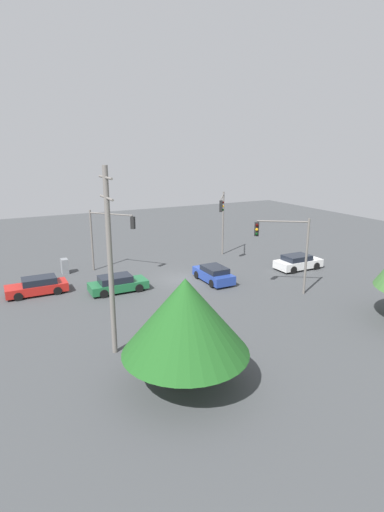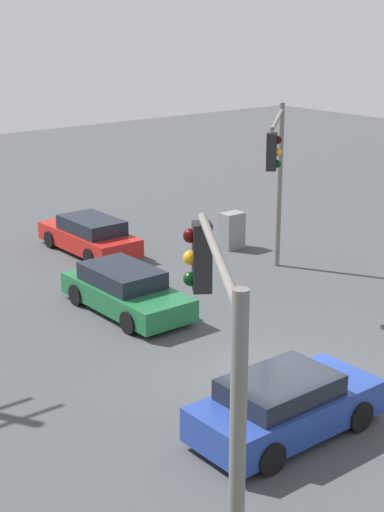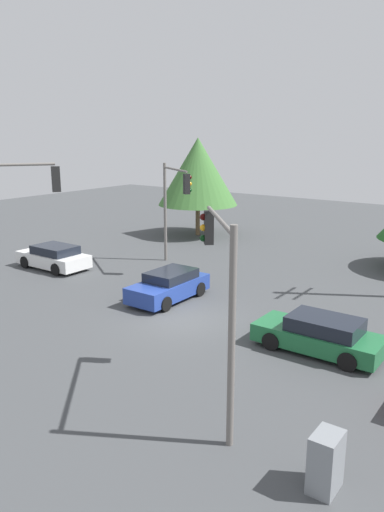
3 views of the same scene
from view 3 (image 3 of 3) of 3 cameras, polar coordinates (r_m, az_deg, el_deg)
The scene contains 8 objects.
ground_plane at distance 21.11m, azimuth -1.21°, elevation -7.20°, with size 80.00×80.00×0.00m, color #424447.
sedan_blue at distance 23.30m, azimuth -2.65°, elevation -3.41°, with size 4.20×1.96×1.36m.
sedan_white at distance 29.67m, azimuth -15.52°, elevation -0.12°, with size 2.06×4.40×1.36m.
sedan_green at distance 18.45m, azimuth 14.37°, elevation -8.72°, with size 1.95×4.49×1.32m.
traffic_signal_main at distance 28.36m, azimuth -2.10°, elevation 6.73°, with size 2.40×3.48×5.88m.
traffic_signal_aux at distance 13.42m, azimuth 3.19°, elevation -2.14°, with size 3.54×3.19×5.60m.
electrical_cabinet at distance 12.04m, azimuth 15.04°, elevation -21.79°, with size 0.83×0.57×1.35m, color gray.
tree_behind at distance 37.47m, azimuth 0.68°, elevation 9.62°, with size 5.93×5.93×7.27m.
Camera 3 is at (15.67, 11.92, 7.61)m, focal length 35.00 mm.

